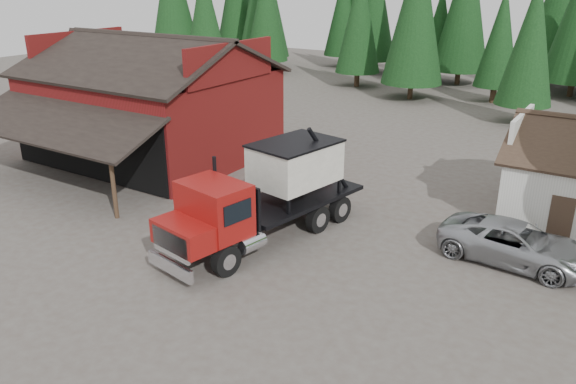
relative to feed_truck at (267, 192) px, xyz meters
The scene contains 8 objects.
ground 4.70m from the feed_truck, 107.96° to the right, with size 120.00×120.00×0.00m, color #4F453E.
red_barn 13.65m from the feed_truck, 154.48° to the left, with size 12.80×13.63×7.18m.
conifer_backdrop 38.05m from the feed_truck, 91.97° to the left, with size 76.00×16.00×16.00m, color black, non-canonical shape.
near_pine_a 33.71m from the feed_truck, 134.19° to the left, with size 4.40×4.40×11.40m.
near_pine_b 26.67m from the feed_truck, 79.75° to the left, with size 3.96×3.96×10.40m.
near_pine_d 30.90m from the feed_truck, 100.04° to the left, with size 5.28×5.28×13.40m.
feed_truck is the anchor object (origin of this frame).
silver_car 9.71m from the feed_truck, 19.91° to the left, with size 2.57×5.57×1.55m, color #A4A7AC.
Camera 1 is at (13.31, -13.29, 10.18)m, focal length 35.00 mm.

